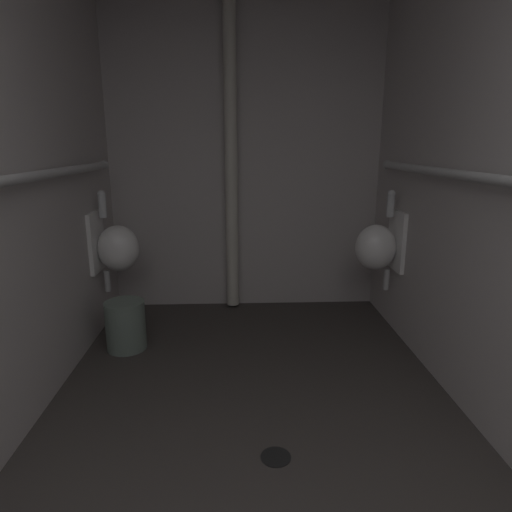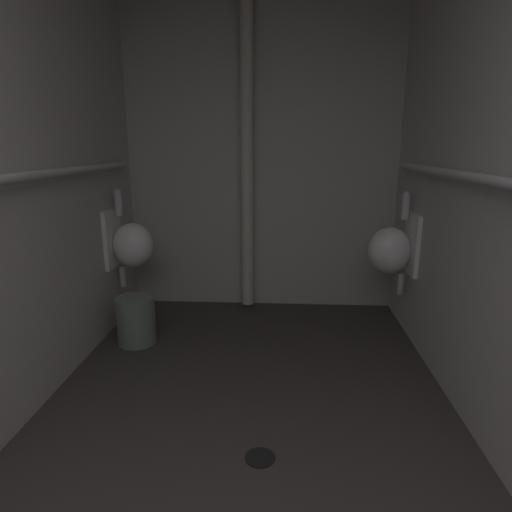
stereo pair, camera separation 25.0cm
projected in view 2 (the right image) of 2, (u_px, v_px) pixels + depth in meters
name	position (u px, v px, depth m)	size (l,w,h in m)	color
floor	(243.00, 443.00, 2.17)	(2.36, 3.86, 0.08)	#383330
wall_back	(262.00, 152.00, 3.67)	(2.36, 0.06, 2.65)	#BBB3B1
urinal_left_mid	(130.00, 244.00, 3.35)	(0.32, 0.30, 0.76)	white
urinal_right_mid	(393.00, 249.00, 3.19)	(0.32, 0.30, 0.76)	white
supply_pipe_left	(0.00, 180.00, 1.93)	(0.06, 3.10, 0.06)	#B2B2B2
supply_pipe_right	(501.00, 183.00, 1.80)	(0.06, 3.03, 0.06)	#B2B2B2
standpipe_back_wall	(247.00, 152.00, 3.57)	(0.10, 0.10, 2.60)	beige
floor_drain	(260.00, 457.00, 2.01)	(0.14, 0.14, 0.01)	black
waste_bin	(136.00, 320.00, 3.14)	(0.27, 0.27, 0.34)	slate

